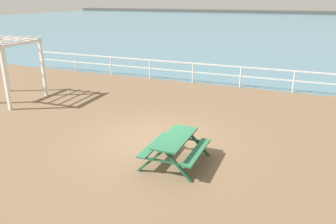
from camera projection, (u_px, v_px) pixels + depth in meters
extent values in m
cube|color=brown|center=(154.00, 143.00, 10.57)|extent=(30.00, 24.00, 0.20)
cube|color=teal|center=(282.00, 24.00, 56.52)|extent=(142.00, 90.00, 0.01)
cube|color=#4C4C47|center=(294.00, 14.00, 94.00)|extent=(142.00, 6.00, 1.80)
cube|color=white|center=(216.00, 65.00, 16.94)|extent=(23.00, 0.06, 0.06)
cube|color=white|center=(216.00, 74.00, 17.10)|extent=(23.00, 0.05, 0.05)
cylinder|color=white|center=(44.00, 60.00, 21.28)|extent=(0.07, 0.07, 1.05)
cylinder|color=white|center=(76.00, 63.00, 20.35)|extent=(0.07, 0.07, 1.05)
cylinder|color=white|center=(111.00, 66.00, 19.43)|extent=(0.07, 0.07, 1.05)
cylinder|color=white|center=(150.00, 69.00, 18.50)|extent=(0.07, 0.07, 1.05)
cylinder|color=white|center=(193.00, 73.00, 17.58)|extent=(0.07, 0.07, 1.05)
cylinder|color=white|center=(240.00, 77.00, 16.65)|extent=(0.07, 0.07, 1.05)
cylinder|color=white|center=(294.00, 82.00, 15.73)|extent=(0.07, 0.07, 1.05)
cube|color=#286B47|center=(175.00, 138.00, 8.88)|extent=(0.70, 1.80, 0.05)
cube|color=#286B47|center=(155.00, 144.00, 9.20)|extent=(0.26, 1.80, 0.04)
cube|color=#286B47|center=(197.00, 152.00, 8.75)|extent=(0.26, 1.80, 0.04)
cube|color=#1E5035|center=(173.00, 138.00, 9.82)|extent=(0.79, 0.08, 0.79)
cube|color=#1E5035|center=(197.00, 142.00, 9.55)|extent=(0.79, 0.08, 0.79)
cube|color=#1E5035|center=(185.00, 138.00, 9.67)|extent=(1.50, 0.06, 0.04)
cube|color=#1E5035|center=(151.00, 160.00, 8.46)|extent=(0.79, 0.08, 0.79)
cube|color=#1E5035|center=(178.00, 166.00, 8.18)|extent=(0.79, 0.08, 0.79)
cube|color=#1E5035|center=(164.00, 161.00, 8.31)|extent=(1.50, 0.06, 0.04)
cube|color=white|center=(43.00, 69.00, 15.00)|extent=(0.12, 0.12, 2.50)
cube|color=white|center=(6.00, 80.00, 13.05)|extent=(0.12, 0.12, 2.50)
cube|color=white|center=(6.00, 66.00, 15.71)|extent=(0.12, 0.12, 2.50)
cube|color=white|center=(21.00, 43.00, 13.60)|extent=(0.24, 2.44, 0.12)
cube|color=white|center=(20.00, 39.00, 14.92)|extent=(2.44, 0.24, 0.12)
cube|color=white|center=(0.00, 39.00, 13.91)|extent=(0.20, 2.56, 0.04)
cube|color=white|center=(10.00, 40.00, 13.73)|extent=(0.20, 2.56, 0.04)
cube|color=white|center=(21.00, 40.00, 13.56)|extent=(0.20, 2.56, 0.04)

